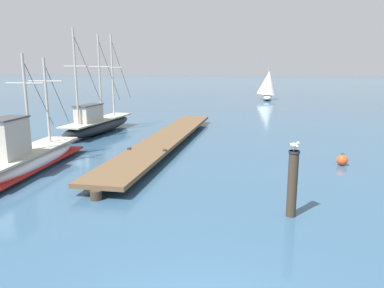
{
  "coord_description": "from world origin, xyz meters",
  "views": [
    {
      "loc": [
        0.89,
        -4.44,
        3.92
      ],
      "look_at": [
        -1.82,
        7.39,
        1.4
      ],
      "focal_mm": 34.36,
      "sensor_mm": 36.0,
      "label": 1
    }
  ],
  "objects_px": {
    "fishing_boat_0": "(98,123)",
    "distant_sailboat": "(268,85)",
    "mooring_piling": "(293,183)",
    "perched_seagull": "(295,145)",
    "fishing_boat_1": "(24,157)",
    "mooring_buoy": "(342,160)"
  },
  "relations": [
    {
      "from": "mooring_piling",
      "to": "perched_seagull",
      "type": "bearing_deg",
      "value": 130.21
    },
    {
      "from": "fishing_boat_0",
      "to": "mooring_buoy",
      "type": "height_order",
      "value": "fishing_boat_0"
    },
    {
      "from": "perched_seagull",
      "to": "mooring_piling",
      "type": "bearing_deg",
      "value": -49.79
    },
    {
      "from": "perched_seagull",
      "to": "distant_sailboat",
      "type": "xyz_separation_m",
      "value": [
        -1.64,
        37.4,
        -0.15
      ]
    },
    {
      "from": "mooring_piling",
      "to": "fishing_boat_0",
      "type": "bearing_deg",
      "value": 136.17
    },
    {
      "from": "perched_seagull",
      "to": "mooring_buoy",
      "type": "relative_size",
      "value": 0.62
    },
    {
      "from": "fishing_boat_1",
      "to": "distant_sailboat",
      "type": "height_order",
      "value": "fishing_boat_1"
    },
    {
      "from": "fishing_boat_1",
      "to": "perched_seagull",
      "type": "distance_m",
      "value": 10.21
    },
    {
      "from": "fishing_boat_0",
      "to": "perched_seagull",
      "type": "relative_size",
      "value": 26.95
    },
    {
      "from": "fishing_boat_1",
      "to": "mooring_buoy",
      "type": "xyz_separation_m",
      "value": [
        12.09,
        3.66,
        -0.35
      ]
    },
    {
      "from": "mooring_piling",
      "to": "perched_seagull",
      "type": "height_order",
      "value": "perched_seagull"
    },
    {
      "from": "fishing_boat_0",
      "to": "distant_sailboat",
      "type": "distance_m",
      "value": 28.41
    },
    {
      "from": "fishing_boat_1",
      "to": "perched_seagull",
      "type": "height_order",
      "value": "fishing_boat_1"
    },
    {
      "from": "mooring_piling",
      "to": "distant_sailboat",
      "type": "bearing_deg",
      "value": 92.52
    },
    {
      "from": "fishing_boat_0",
      "to": "distant_sailboat",
      "type": "xyz_separation_m",
      "value": [
        9.41,
        26.78,
        1.19
      ]
    },
    {
      "from": "mooring_piling",
      "to": "perched_seagull",
      "type": "xyz_separation_m",
      "value": [
        -0.0,
        0.0,
        1.02
      ]
    },
    {
      "from": "perched_seagull",
      "to": "mooring_buoy",
      "type": "bearing_deg",
      "value": 69.33
    },
    {
      "from": "fishing_boat_1",
      "to": "mooring_piling",
      "type": "height_order",
      "value": "fishing_boat_1"
    },
    {
      "from": "fishing_boat_1",
      "to": "distant_sailboat",
      "type": "distance_m",
      "value": 36.13
    },
    {
      "from": "fishing_boat_0",
      "to": "distant_sailboat",
      "type": "relative_size",
      "value": 1.84
    },
    {
      "from": "fishing_boat_1",
      "to": "mooring_buoy",
      "type": "height_order",
      "value": "fishing_boat_1"
    },
    {
      "from": "mooring_buoy",
      "to": "distant_sailboat",
      "type": "relative_size",
      "value": 0.11
    }
  ]
}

